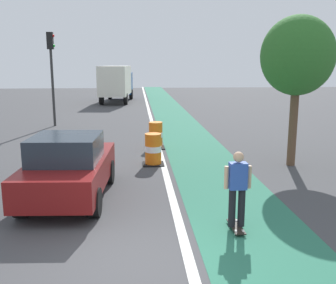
{
  "coord_description": "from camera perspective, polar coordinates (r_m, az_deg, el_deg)",
  "views": [
    {
      "loc": [
        0.02,
        -6.24,
        3.45
      ],
      "look_at": [
        0.95,
        5.29,
        1.1
      ],
      "focal_mm": 41.47,
      "sensor_mm": 36.0,
      "label": 1
    }
  ],
  "objects": [
    {
      "name": "ground_plane",
      "position": [
        7.12,
        -4.37,
        -17.49
      ],
      "size": [
        100.0,
        100.0,
        0.0
      ],
      "primitive_type": "plane",
      "color": "#424244"
    },
    {
      "name": "lane_divider_stripe",
      "position": [
        18.58,
        -1.8,
        0.79
      ],
      "size": [
        0.2,
        80.0,
        0.01
      ],
      "primitive_type": "cube",
      "color": "silver",
      "rests_on": "ground"
    },
    {
      "name": "parked_sedan_nearest",
      "position": [
        10.25,
        -14.33,
        -3.67
      ],
      "size": [
        2.11,
        4.2,
        1.7
      ],
      "color": "maroon",
      "rests_on": "ground"
    },
    {
      "name": "traffic_barrel_front",
      "position": [
        13.38,
        -2.2,
        -1.12
      ],
      "size": [
        0.73,
        0.73,
        1.09
      ],
      "color": "orange",
      "rests_on": "ground"
    },
    {
      "name": "street_tree_sidewalk",
      "position": [
        13.66,
        18.49,
        11.82
      ],
      "size": [
        2.4,
        2.4,
        5.0
      ],
      "color": "brown",
      "rests_on": "ground"
    },
    {
      "name": "bike_lane_strip",
      "position": [
        18.71,
        2.79,
        0.86
      ],
      "size": [
        2.5,
        80.0,
        0.01
      ],
      "primitive_type": "cube",
      "color": "#286B51",
      "rests_on": "ground"
    },
    {
      "name": "traffic_barrel_mid",
      "position": [
        15.98,
        -1.82,
        0.96
      ],
      "size": [
        0.73,
        0.73,
        1.09
      ],
      "color": "orange",
      "rests_on": "ground"
    },
    {
      "name": "traffic_light_corner",
      "position": [
        22.5,
        -16.75,
        11.14
      ],
      "size": [
        0.41,
        0.32,
        5.1
      ],
      "color": "#2D2D2D",
      "rests_on": "ground"
    },
    {
      "name": "skateboarder_on_lane",
      "position": [
        8.2,
        10.17,
        -6.72
      ],
      "size": [
        0.57,
        0.8,
        1.69
      ],
      "color": "black",
      "rests_on": "ground"
    },
    {
      "name": "delivery_truck_down_block",
      "position": [
        35.6,
        -7.58,
        8.8
      ],
      "size": [
        2.86,
        7.75,
        3.23
      ],
      "color": "silver",
      "rests_on": "ground"
    }
  ]
}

